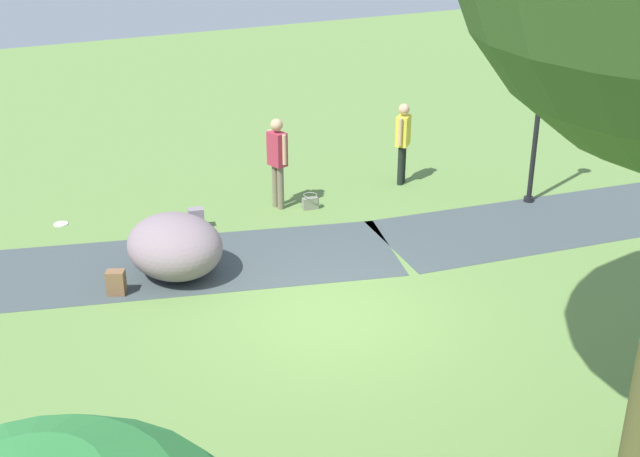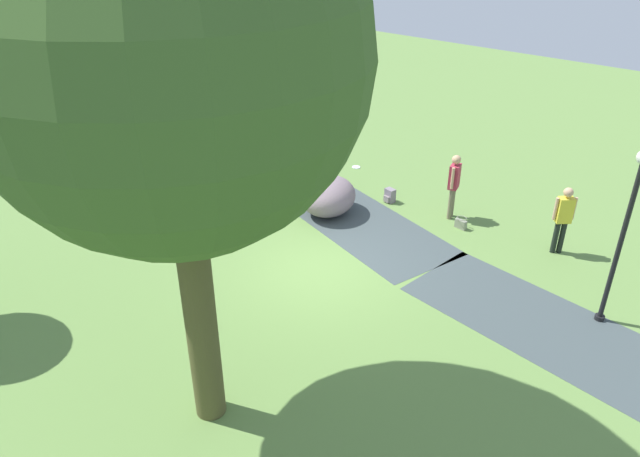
% 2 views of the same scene
% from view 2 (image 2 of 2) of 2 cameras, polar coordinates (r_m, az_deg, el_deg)
% --- Properties ---
extents(ground_plane, '(48.00, 48.00, 0.00)m').
position_cam_2_polar(ground_plane, '(14.26, -0.13, -3.89)').
color(ground_plane, '#608441').
extents(footpath_segment_near, '(8.26, 3.52, 0.01)m').
position_cam_2_polar(footpath_segment_near, '(13.05, 24.71, -10.58)').
color(footpath_segment_near, '#3D4849').
rests_on(footpath_segment_near, ground).
extents(footpath_segment_mid, '(8.34, 4.58, 0.01)m').
position_cam_2_polar(footpath_segment_mid, '(17.13, 1.35, 2.17)').
color(footpath_segment_mid, '#3D4849').
rests_on(footpath_segment_mid, ground).
extents(footpath_segment_far, '(8.19, 5.79, 0.01)m').
position_cam_2_polar(footpath_segment_far, '(23.80, -8.45, 9.79)').
color(footpath_segment_far, '#3D4849').
rests_on(footpath_segment_far, ground).
extents(large_shade_tree, '(5.16, 5.16, 8.61)m').
position_cam_2_polar(large_shade_tree, '(7.97, -14.06, 15.47)').
color(large_shade_tree, '#4D4B28').
rests_on(large_shade_tree, ground).
extents(lamp_post, '(0.28, 0.28, 3.76)m').
position_cam_2_polar(lamp_post, '(12.83, 26.92, 0.56)').
color(lamp_post, black).
rests_on(lamp_post, ground).
extents(lawn_boulder, '(1.87, 2.03, 1.03)m').
position_cam_2_polar(lawn_boulder, '(16.51, 0.79, 3.08)').
color(lawn_boulder, gray).
rests_on(lawn_boulder, ground).
extents(woman_with_handbag, '(0.32, 0.51, 1.81)m').
position_cam_2_polar(woman_with_handbag, '(16.43, 12.51, 4.33)').
color(woman_with_handbag, '#6F664D').
rests_on(woman_with_handbag, ground).
extents(man_near_boulder, '(0.43, 0.42, 1.74)m').
position_cam_2_polar(man_near_boulder, '(15.56, 21.97, 1.15)').
color(man_near_boulder, black).
rests_on(man_near_boulder, ground).
extents(handbag_on_grass, '(0.33, 0.31, 0.31)m').
position_cam_2_polar(handbag_on_grass, '(16.33, 13.14, 0.47)').
color(handbag_on_grass, gray).
rests_on(handbag_on_grass, ground).
extents(backpack_by_boulder, '(0.34, 0.34, 0.40)m').
position_cam_2_polar(backpack_by_boulder, '(17.12, -2.37, 2.85)').
color(backpack_by_boulder, brown).
rests_on(backpack_by_boulder, ground).
extents(spare_backpack_on_lawn, '(0.32, 0.31, 0.40)m').
position_cam_2_polar(spare_backpack_on_lawn, '(17.38, 6.59, 3.09)').
color(spare_backpack_on_lawn, gray).
rests_on(spare_backpack_on_lawn, ground).
extents(frisbee_on_grass, '(0.27, 0.27, 0.02)m').
position_cam_2_polar(frisbee_on_grass, '(19.62, 3.42, 5.80)').
color(frisbee_on_grass, silver).
rests_on(frisbee_on_grass, ground).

